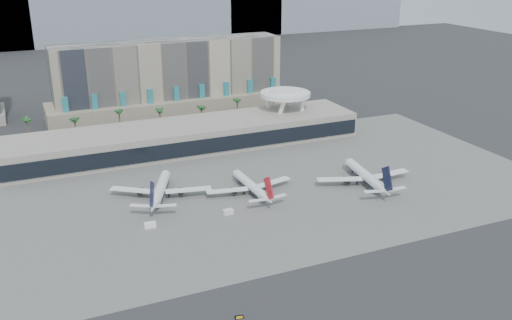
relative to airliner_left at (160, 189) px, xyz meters
name	(u,v)px	position (x,y,z in m)	size (l,w,h in m)	color
ground	(290,252)	(27.12, -58.02, -3.57)	(900.00, 900.00, 0.00)	#232326
apron_pad	(229,189)	(27.12, -3.02, -3.54)	(260.00, 130.00, 0.06)	#5B5B59
mountain_ridge	(110,11)	(55.00, 411.98, 26.32)	(680.00, 60.00, 70.00)	gray
hotel	(171,85)	(37.12, 116.39, 13.24)	(140.00, 30.00, 42.00)	tan
terminal	(188,135)	(27.12, 51.82, 2.95)	(170.00, 32.50, 14.50)	#A0998D
saucer_structure	(285,97)	(82.12, 57.98, 14.88)	(26.00, 26.00, 21.89)	white
palm_row	(181,108)	(34.12, 86.98, 6.93)	(157.80, 2.80, 13.10)	brown
airliner_left	(160,189)	(0.00, 0.00, 0.00)	(37.41, 38.55, 14.15)	white
airliner_centre	(251,186)	(33.94, -10.06, -0.31)	(36.34, 37.42, 12.91)	white
airliner_right	(366,176)	(80.52, -20.15, 0.09)	(40.49, 41.94, 14.53)	white
service_vehicle_a	(150,225)	(-9.75, -23.44, -2.60)	(3.97, 1.94, 1.94)	white
service_vehicle_b	(228,212)	(18.81, -24.32, -2.63)	(3.67, 2.10, 1.89)	silver
taxiway_sign	(239,317)	(-0.74, -83.74, -3.04)	(2.35, 0.79, 1.06)	black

